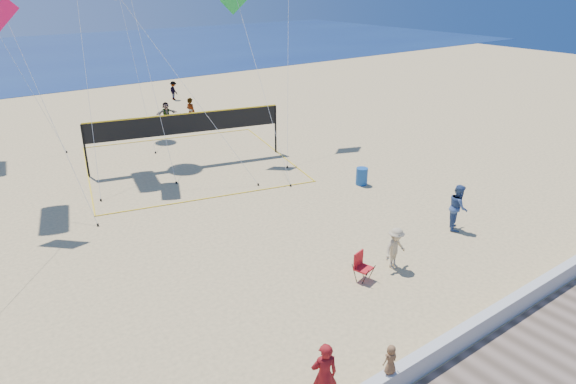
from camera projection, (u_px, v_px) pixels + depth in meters
ground at (342, 311)px, 14.87m from camera, size 120.00×120.00×0.00m
seawall at (425, 360)px, 12.53m from camera, size 32.00×0.30×0.60m
woman at (324, 375)px, 11.31m from camera, size 0.72×0.60×1.68m
toddler at (391, 359)px, 11.58m from camera, size 0.39×0.28×0.74m
bystander_a at (458, 207)px, 19.45m from camera, size 1.10×1.09×1.80m
bystander_b at (395, 248)px, 16.85m from camera, size 0.98×0.63×1.45m
far_person_1 at (166, 114)px, 33.35m from camera, size 1.44×0.57×1.52m
far_person_2 at (191, 113)px, 32.79m from camera, size 0.64×0.80×1.91m
far_person_4 at (174, 91)px, 40.36m from camera, size 0.59×0.96×1.44m
camp_chair at (361, 265)px, 16.26m from camera, size 0.61×0.72×1.05m
trash_barrel at (362, 176)px, 23.84m from camera, size 0.66×0.66×0.81m
volleyball_net at (186, 129)px, 25.98m from camera, size 12.00×11.88×2.67m
kite_4 at (239, 8)px, 25.12m from camera, size 1.59×5.89×8.84m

